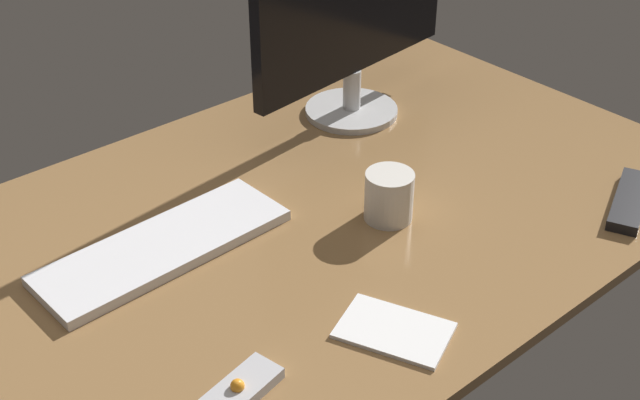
# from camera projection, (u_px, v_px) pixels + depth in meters

# --- Properties ---
(desk) EXTENTS (1.40, 0.84, 0.02)m
(desk) POSITION_uv_depth(u_px,v_px,m) (303.00, 223.00, 1.39)
(desk) COLOR olive
(desk) RESTS_ON ground
(keyboard) EXTENTS (0.40, 0.15, 0.02)m
(keyboard) POSITION_uv_depth(u_px,v_px,m) (164.00, 247.00, 1.30)
(keyboard) COLOR white
(keyboard) RESTS_ON desk
(tv_remote) EXTENTS (0.19, 0.12, 0.02)m
(tv_remote) POSITION_uv_depth(u_px,v_px,m) (630.00, 201.00, 1.41)
(tv_remote) COLOR black
(tv_remote) RESTS_ON desk
(coffee_mug) EXTENTS (0.08, 0.08, 0.08)m
(coffee_mug) POSITION_uv_depth(u_px,v_px,m) (389.00, 196.00, 1.36)
(coffee_mug) COLOR silver
(coffee_mug) RESTS_ON desk
(notepad) EXTENTS (0.15, 0.17, 0.01)m
(notepad) POSITION_uv_depth(u_px,v_px,m) (394.00, 330.00, 1.15)
(notepad) COLOR white
(notepad) RESTS_ON desk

